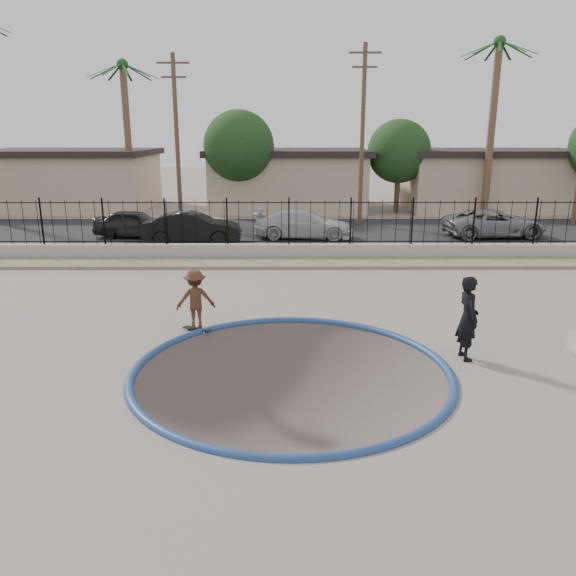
{
  "coord_description": "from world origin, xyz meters",
  "views": [
    {
      "loc": [
        -0.11,
        -12.28,
        5.04
      ],
      "look_at": [
        -0.06,
        2.0,
        1.05
      ],
      "focal_mm": 35.0,
      "sensor_mm": 36.0,
      "label": 1
    }
  ],
  "objects_px": {
    "car_a": "(135,224)",
    "car_b": "(193,228)",
    "videographer": "(468,318)",
    "car_d": "(494,223)",
    "skater": "(196,303)",
    "skateboard": "(197,329)",
    "car_c": "(304,224)"
  },
  "relations": [
    {
      "from": "videographer",
      "to": "car_a",
      "type": "distance_m",
      "value": 19.11
    },
    {
      "from": "skater",
      "to": "skateboard",
      "type": "xyz_separation_m",
      "value": [
        0.0,
        -0.0,
        -0.72
      ]
    },
    {
      "from": "videographer",
      "to": "car_c",
      "type": "distance_m",
      "value": 15.37
    },
    {
      "from": "car_c",
      "to": "videographer",
      "type": "bearing_deg",
      "value": -162.23
    },
    {
      "from": "car_a",
      "to": "videographer",
      "type": "bearing_deg",
      "value": -137.89
    },
    {
      "from": "car_d",
      "to": "videographer",
      "type": "bearing_deg",
      "value": 152.69
    },
    {
      "from": "videographer",
      "to": "car_a",
      "type": "bearing_deg",
      "value": 31.24
    },
    {
      "from": "skateboard",
      "to": "car_c",
      "type": "xyz_separation_m",
      "value": [
        3.19,
        13.15,
        0.67
      ]
    },
    {
      "from": "videographer",
      "to": "car_b",
      "type": "distance_m",
      "value": 16.06
    },
    {
      "from": "skater",
      "to": "car_a",
      "type": "relative_size",
      "value": 0.39
    },
    {
      "from": "car_a",
      "to": "skater",
      "type": "bearing_deg",
      "value": -154.25
    },
    {
      "from": "videographer",
      "to": "skater",
      "type": "bearing_deg",
      "value": 68.15
    },
    {
      "from": "car_c",
      "to": "car_d",
      "type": "height_order",
      "value": "car_c"
    },
    {
      "from": "skater",
      "to": "car_a",
      "type": "xyz_separation_m",
      "value": [
        -5.04,
        13.4,
        -0.06
      ]
    },
    {
      "from": "skater",
      "to": "car_d",
      "type": "distance_m",
      "value": 18.37
    },
    {
      "from": "car_c",
      "to": "car_d",
      "type": "distance_m",
      "value": 9.37
    },
    {
      "from": "skateboard",
      "to": "car_a",
      "type": "bearing_deg",
      "value": 135.09
    },
    {
      "from": "skater",
      "to": "videographer",
      "type": "xyz_separation_m",
      "value": [
        6.45,
        -1.86,
        0.2
      ]
    },
    {
      "from": "car_b",
      "to": "car_d",
      "type": "bearing_deg",
      "value": -84.9
    },
    {
      "from": "skater",
      "to": "car_a",
      "type": "distance_m",
      "value": 14.32
    },
    {
      "from": "car_b",
      "to": "car_d",
      "type": "relative_size",
      "value": 0.91
    },
    {
      "from": "videographer",
      "to": "car_d",
      "type": "xyz_separation_m",
      "value": [
        6.1,
        15.26,
        -0.26
      ]
    },
    {
      "from": "car_a",
      "to": "car_d",
      "type": "xyz_separation_m",
      "value": [
        17.6,
        0.0,
        0.01
      ]
    },
    {
      "from": "skater",
      "to": "skateboard",
      "type": "distance_m",
      "value": 0.72
    },
    {
      "from": "car_a",
      "to": "car_b",
      "type": "bearing_deg",
      "value": -112.46
    },
    {
      "from": "car_a",
      "to": "car_d",
      "type": "relative_size",
      "value": 0.81
    },
    {
      "from": "skateboard",
      "to": "car_a",
      "type": "xyz_separation_m",
      "value": [
        -5.04,
        13.4,
        0.65
      ]
    },
    {
      "from": "skateboard",
      "to": "car_d",
      "type": "xyz_separation_m",
      "value": [
        12.56,
        13.4,
        0.66
      ]
    },
    {
      "from": "skateboard",
      "to": "car_b",
      "type": "bearing_deg",
      "value": 123.99
    },
    {
      "from": "skater",
      "to": "car_b",
      "type": "xyz_separation_m",
      "value": [
        -1.98,
        11.8,
        -0.01
      ]
    },
    {
      "from": "car_b",
      "to": "skater",
      "type": "bearing_deg",
      "value": -171.65
    },
    {
      "from": "skater",
      "to": "skateboard",
      "type": "height_order",
      "value": "skater"
    }
  ]
}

